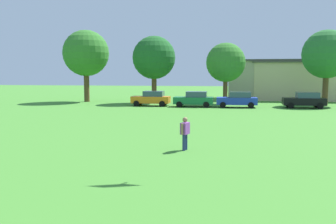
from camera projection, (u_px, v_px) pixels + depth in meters
The scene contains 12 objects.
ground_plane at pixel (180, 116), 31.62m from camera, with size 160.00×160.00×0.00m, color #42842D.
adult_bystander at pixel (185, 131), 17.39m from camera, with size 0.43×0.72×1.58m.
parked_car_orange_0 at pixel (152, 98), 41.82m from camera, with size 4.30×2.02×1.68m.
parked_car_green_1 at pixel (194, 99), 40.52m from camera, with size 4.30×2.02×1.68m.
parked_car_blue_2 at pixel (238, 99), 39.84m from camera, with size 4.30×2.02×1.68m.
parked_car_black_3 at pixel (305, 100), 39.03m from camera, with size 4.30×2.02×1.68m.
tree_far_left at pixel (86, 53), 47.58m from camera, with size 5.94×5.94×9.26m.
tree_left at pixel (154, 58), 45.52m from camera, with size 5.32×5.32×8.28m.
tree_right at pixel (226, 63), 44.42m from camera, with size 4.72×4.72×7.36m.
tree_far_right at pixel (327, 54), 41.97m from camera, with size 5.53×5.53×8.62m.
house_left at pixel (272, 80), 53.03m from camera, with size 12.80×8.97×5.57m.
house_right at pixel (302, 81), 52.37m from camera, with size 14.38×9.26×5.34m.
Camera 1 is at (4.15, -1.16, 3.60)m, focal length 39.43 mm.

